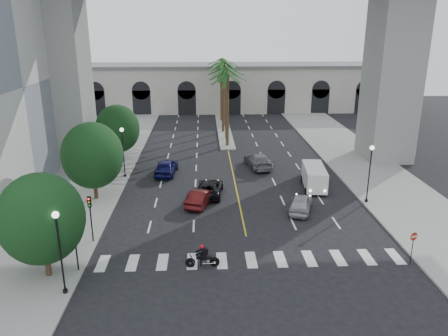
% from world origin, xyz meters
% --- Properties ---
extents(ground, '(140.00, 140.00, 0.00)m').
position_xyz_m(ground, '(0.00, 0.00, 0.00)').
color(ground, black).
rests_on(ground, ground).
extents(sidewalk_left, '(8.00, 100.00, 0.15)m').
position_xyz_m(sidewalk_left, '(-15.00, 15.00, 0.07)').
color(sidewalk_left, gray).
rests_on(sidewalk_left, ground).
extents(sidewalk_right, '(8.00, 100.00, 0.15)m').
position_xyz_m(sidewalk_right, '(15.00, 15.00, 0.07)').
color(sidewalk_right, gray).
rests_on(sidewalk_right, ground).
extents(median, '(2.00, 24.00, 0.20)m').
position_xyz_m(median, '(0.00, 38.00, 0.10)').
color(median, gray).
rests_on(median, ground).
extents(pier_building, '(71.00, 10.50, 8.50)m').
position_xyz_m(pier_building, '(0.00, 55.00, 4.27)').
color(pier_building, beige).
rests_on(pier_building, ground).
extents(palm_a, '(3.20, 3.20, 10.30)m').
position_xyz_m(palm_a, '(0.00, 28.00, 9.10)').
color(palm_a, '#47331E').
rests_on(palm_a, ground).
extents(palm_b, '(3.20, 3.20, 10.60)m').
position_xyz_m(palm_b, '(0.10, 32.00, 9.37)').
color(palm_b, '#47331E').
rests_on(palm_b, ground).
extents(palm_c, '(3.20, 3.20, 10.10)m').
position_xyz_m(palm_c, '(-0.20, 36.00, 8.91)').
color(palm_c, '#47331E').
rests_on(palm_c, ground).
extents(palm_d, '(3.20, 3.20, 10.90)m').
position_xyz_m(palm_d, '(0.15, 40.00, 9.65)').
color(palm_d, '#47331E').
rests_on(palm_d, ground).
extents(palm_e, '(3.20, 3.20, 10.40)m').
position_xyz_m(palm_e, '(-0.10, 44.00, 9.19)').
color(palm_e, '#47331E').
rests_on(palm_e, ground).
extents(palm_f, '(3.20, 3.20, 10.70)m').
position_xyz_m(palm_f, '(0.20, 48.00, 9.46)').
color(palm_f, '#47331E').
rests_on(palm_f, ground).
extents(street_tree_near, '(5.20, 5.20, 6.89)m').
position_xyz_m(street_tree_near, '(-13.00, -3.00, 4.02)').
color(street_tree_near, '#382616').
rests_on(street_tree_near, ground).
extents(street_tree_mid, '(5.44, 5.44, 7.21)m').
position_xyz_m(street_tree_mid, '(-13.00, 10.00, 4.21)').
color(street_tree_mid, '#382616').
rests_on(street_tree_mid, ground).
extents(street_tree_far, '(5.04, 5.04, 6.68)m').
position_xyz_m(street_tree_far, '(-13.00, 22.00, 3.90)').
color(street_tree_far, '#382616').
rests_on(street_tree_far, ground).
extents(lamp_post_left_near, '(0.40, 0.40, 5.35)m').
position_xyz_m(lamp_post_left_near, '(-11.40, -5.00, 3.22)').
color(lamp_post_left_near, black).
rests_on(lamp_post_left_near, ground).
extents(lamp_post_left_far, '(0.40, 0.40, 5.35)m').
position_xyz_m(lamp_post_left_far, '(-11.40, 16.00, 3.22)').
color(lamp_post_left_far, black).
rests_on(lamp_post_left_far, ground).
extents(lamp_post_right, '(0.40, 0.40, 5.35)m').
position_xyz_m(lamp_post_right, '(11.40, 8.00, 3.22)').
color(lamp_post_right, black).
rests_on(lamp_post_right, ground).
extents(traffic_signal_near, '(0.25, 0.18, 3.65)m').
position_xyz_m(traffic_signal_near, '(-11.30, -2.50, 2.51)').
color(traffic_signal_near, black).
rests_on(traffic_signal_near, ground).
extents(traffic_signal_far, '(0.25, 0.18, 3.65)m').
position_xyz_m(traffic_signal_far, '(-11.30, 1.50, 2.51)').
color(traffic_signal_far, black).
rests_on(traffic_signal_far, ground).
extents(motorcycle_rider, '(2.27, 0.61, 1.63)m').
position_xyz_m(motorcycle_rider, '(-3.24, -2.24, 0.74)').
color(motorcycle_rider, black).
rests_on(motorcycle_rider, ground).
extents(car_a, '(2.98, 4.62, 1.46)m').
position_xyz_m(car_a, '(5.10, 6.48, 0.73)').
color(car_a, '#A2A2A7').
rests_on(car_a, ground).
extents(car_b, '(2.77, 4.63, 1.44)m').
position_xyz_m(car_b, '(-3.48, 8.29, 0.72)').
color(car_b, '#440D0E').
rests_on(car_b, ground).
extents(car_c, '(2.91, 5.24, 1.39)m').
position_xyz_m(car_c, '(-2.62, 10.67, 0.69)').
color(car_c, black).
rests_on(car_c, ground).
extents(car_d, '(3.05, 5.84, 1.62)m').
position_xyz_m(car_d, '(2.98, 18.95, 0.81)').
color(car_d, slate).
rests_on(car_d, ground).
extents(car_e, '(2.50, 5.15, 1.69)m').
position_xyz_m(car_e, '(-7.14, 16.90, 0.85)').
color(car_e, '#0F1149').
rests_on(car_e, ground).
extents(cargo_van, '(2.52, 5.31, 2.19)m').
position_xyz_m(cargo_van, '(7.58, 11.95, 1.22)').
color(cargo_van, white).
rests_on(cargo_van, ground).
extents(pedestrian_a, '(0.68, 0.46, 1.79)m').
position_xyz_m(pedestrian_a, '(-16.61, 2.29, 1.05)').
color(pedestrian_a, black).
rests_on(pedestrian_a, sidewalk_left).
extents(pedestrian_b, '(0.78, 0.62, 1.54)m').
position_xyz_m(pedestrian_b, '(-16.23, 2.43, 0.92)').
color(pedestrian_b, black).
rests_on(pedestrian_b, sidewalk_left).
extents(do_not_enter_sign, '(0.56, 0.21, 2.37)m').
position_xyz_m(do_not_enter_sign, '(10.50, -2.63, 1.72)').
color(do_not_enter_sign, black).
rests_on(do_not_enter_sign, ground).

